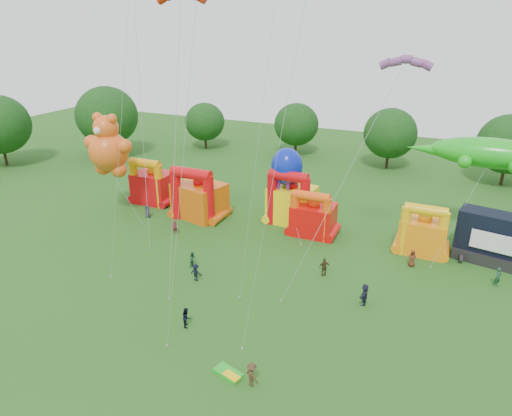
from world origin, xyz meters
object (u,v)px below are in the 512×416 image
at_px(bouncy_castle_0, 152,185).
at_px(stage_trailer, 500,240).
at_px(bouncy_castle_2, 291,202).
at_px(spectator_0, 148,211).
at_px(spectator_4, 324,267).
at_px(octopus_kite, 291,196).
at_px(gecko_kite, 471,192).
at_px(teddy_bear_kite, 111,156).

height_order(bouncy_castle_0, stage_trailer, bouncy_castle_0).
distance_m(bouncy_castle_2, spectator_0, 17.35).
xyz_separation_m(bouncy_castle_2, stage_trailer, (21.78, -1.18, -0.09)).
bearing_deg(bouncy_castle_0, spectator_4, -19.89).
height_order(octopus_kite, spectator_4, octopus_kite).
height_order(bouncy_castle_2, gecko_kite, gecko_kite).
relative_size(bouncy_castle_2, spectator_4, 3.62).
distance_m(teddy_bear_kite, spectator_0, 7.66).
relative_size(bouncy_castle_2, spectator_0, 4.02).
distance_m(stage_trailer, teddy_bear_kite, 42.40).
bearing_deg(gecko_kite, teddy_bear_kite, -169.10).
relative_size(octopus_kite, spectator_4, 4.87).
relative_size(bouncy_castle_0, stage_trailer, 0.74).
relative_size(stage_trailer, gecko_kite, 0.55).
distance_m(stage_trailer, gecko_kite, 5.35).
height_order(spectator_0, spectator_4, spectator_4).
height_order(bouncy_castle_2, octopus_kite, octopus_kite).
xyz_separation_m(octopus_kite, spectator_4, (6.57, -8.93, -2.88)).
bearing_deg(spectator_0, octopus_kite, 36.18).
distance_m(bouncy_castle_2, gecko_kite, 18.96).
xyz_separation_m(stage_trailer, teddy_bear_kite, (-41.75, -5.38, 5.05)).
height_order(gecko_kite, spectator_4, gecko_kite).
distance_m(bouncy_castle_2, spectator_4, 12.60).
bearing_deg(stage_trailer, teddy_bear_kite, -172.66).
bearing_deg(octopus_kite, teddy_bear_kite, -165.90).
height_order(bouncy_castle_0, spectator_0, bouncy_castle_0).
relative_size(bouncy_castle_2, gecko_kite, 0.44).
height_order(stage_trailer, teddy_bear_kite, teddy_bear_kite).
distance_m(bouncy_castle_0, octopus_kite, 19.11).
bearing_deg(bouncy_castle_2, stage_trailer, -3.10).
bearing_deg(bouncy_castle_0, teddy_bear_kite, -103.49).
relative_size(stage_trailer, teddy_bear_kite, 0.66).
bearing_deg(stage_trailer, gecko_kite, 147.46).
bearing_deg(bouncy_castle_2, spectator_0, -161.06).
bearing_deg(gecko_kite, bouncy_castle_0, -176.97).
xyz_separation_m(gecko_kite, octopus_kite, (-18.18, -2.31, -2.40)).
bearing_deg(octopus_kite, spectator_0, -166.02).
height_order(bouncy_castle_2, spectator_4, bouncy_castle_2).
distance_m(stage_trailer, octopus_kite, 21.43).
relative_size(spectator_0, spectator_4, 0.90).
distance_m(teddy_bear_kite, octopus_kite, 21.32).
height_order(bouncy_castle_2, stage_trailer, bouncy_castle_2).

